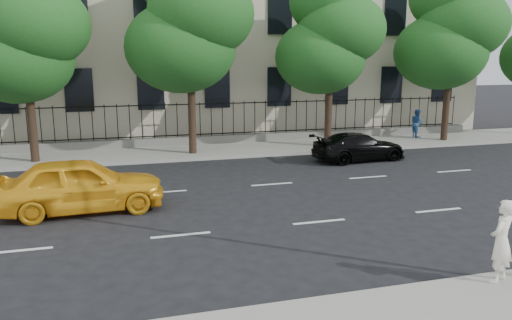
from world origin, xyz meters
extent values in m
plane|color=black|center=(0.00, 0.00, 0.00)|extent=(120.00, 120.00, 0.00)
cube|color=gray|center=(0.00, 14.00, 0.07)|extent=(60.00, 4.00, 0.15)
cube|color=slate|center=(0.00, 15.70, 0.35)|extent=(30.00, 0.50, 0.40)
cube|color=black|center=(0.00, 15.70, 0.65)|extent=(28.80, 0.05, 0.05)
cube|color=black|center=(0.00, 15.70, 2.25)|extent=(28.80, 0.05, 0.05)
cylinder|color=#382619|center=(-9.00, 13.20, 1.64)|extent=(0.36, 0.36, 2.97)
ellipsoid|color=#21541C|center=(-9.40, 13.50, 4.62)|extent=(4.75, 4.75, 3.90)
ellipsoid|color=#21541C|center=(-8.50, 13.00, 6.00)|extent=(4.50, 4.50, 3.70)
cylinder|color=#382619|center=(-2.00, 13.20, 1.81)|extent=(0.36, 0.36, 3.32)
ellipsoid|color=#21541C|center=(-2.40, 13.50, 5.09)|extent=(5.13, 5.13, 4.21)
ellipsoid|color=#21541C|center=(-1.50, 13.00, 6.58)|extent=(4.86, 4.86, 4.00)
cylinder|color=#382619|center=(5.00, 13.20, 1.69)|extent=(0.36, 0.36, 3.08)
ellipsoid|color=#21541C|center=(4.60, 13.50, 4.67)|extent=(4.56, 4.56, 3.74)
ellipsoid|color=#21541C|center=(5.50, 13.00, 5.99)|extent=(4.32, 4.32, 3.55)
ellipsoid|color=#21541C|center=(5.10, 13.60, 7.31)|extent=(4.08, 4.08, 3.36)
cylinder|color=#382619|center=(12.00, 13.20, 1.76)|extent=(0.36, 0.36, 3.22)
ellipsoid|color=#21541C|center=(11.60, 13.50, 4.93)|extent=(4.94, 4.94, 4.06)
ellipsoid|color=#21541C|center=(12.50, 13.00, 6.36)|extent=(4.68, 4.68, 3.85)
imported|color=yellow|center=(-6.64, 5.44, 0.85)|extent=(5.06, 2.25, 1.69)
imported|color=black|center=(5.17, 10.09, 0.64)|extent=(4.54, 2.17, 1.28)
imported|color=white|center=(1.88, -2.40, 1.02)|extent=(0.76, 0.66, 1.74)
imported|color=#254C86|center=(11.12, 14.51, 0.95)|extent=(0.66, 0.82, 1.60)
camera|label=1|loc=(-5.53, -10.23, 4.70)|focal=35.00mm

